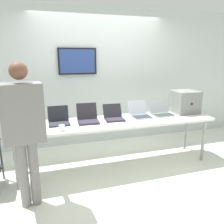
# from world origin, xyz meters

# --- Properties ---
(ground) EXTENTS (8.00, 8.00, 0.04)m
(ground) POSITION_xyz_m (0.00, 0.00, -0.02)
(ground) COLOR silver
(back_wall) EXTENTS (8.00, 0.11, 2.66)m
(back_wall) POSITION_xyz_m (-0.01, 1.13, 1.33)
(back_wall) COLOR silver
(back_wall) RESTS_ON ground
(workbench) EXTENTS (3.14, 0.70, 0.77)m
(workbench) POSITION_xyz_m (0.00, 0.00, 0.72)
(workbench) COLOR silver
(workbench) RESTS_ON ground
(equipment_box) EXTENTS (0.42, 0.41, 0.39)m
(equipment_box) POSITION_xyz_m (1.31, 0.13, 0.97)
(equipment_box) COLOR slate
(equipment_box) RESTS_ON workbench
(laptop_station_0) EXTENTS (0.37, 0.32, 0.23)m
(laptop_station_0) POSITION_xyz_m (-1.31, 0.10, 0.83)
(laptop_station_0) COLOR #B0B0B8
(laptop_station_0) RESTS_ON workbench
(laptop_station_1) EXTENTS (0.31, 0.29, 0.25)m
(laptop_station_1) POSITION_xyz_m (-0.88, 0.10, 0.83)
(laptop_station_1) COLOR #23252A
(laptop_station_1) RESTS_ON workbench
(laptop_station_2) EXTENTS (0.34, 0.39, 0.26)m
(laptop_station_2) POSITION_xyz_m (-0.44, 0.08, 0.83)
(laptop_station_2) COLOR #242126
(laptop_station_2) RESTS_ON workbench
(laptop_station_3) EXTENTS (0.32, 0.35, 0.22)m
(laptop_station_3) POSITION_xyz_m (-0.02, 0.08, 0.82)
(laptop_station_3) COLOR black
(laptop_station_3) RESTS_ON workbench
(laptop_station_4) EXTENTS (0.33, 0.37, 0.24)m
(laptop_station_4) POSITION_xyz_m (0.44, 0.10, 0.83)
(laptop_station_4) COLOR #ABB2B8
(laptop_station_4) RESTS_ON workbench
(laptop_station_5) EXTENTS (0.39, 0.34, 0.24)m
(laptop_station_5) POSITION_xyz_m (0.84, 0.09, 0.83)
(laptop_station_5) COLOR #ABB3B4
(laptop_station_5) RESTS_ON workbench
(person) EXTENTS (0.49, 0.63, 1.70)m
(person) POSITION_xyz_m (-1.29, -0.62, 1.03)
(person) COLOR slate
(person) RESTS_ON ground
(coffee_mug) EXTENTS (0.08, 0.08, 0.08)m
(coffee_mug) POSITION_xyz_m (-0.86, -0.25, 0.81)
(coffee_mug) COLOR white
(coffee_mug) RESTS_ON workbench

